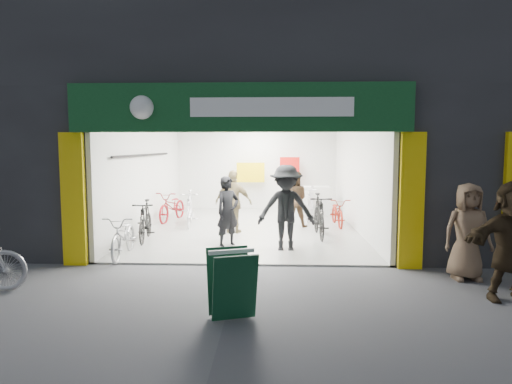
# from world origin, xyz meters

# --- Properties ---
(ground) EXTENTS (60.00, 60.00, 0.00)m
(ground) POSITION_xyz_m (0.00, 0.00, 0.00)
(ground) COLOR #56565B
(ground) RESTS_ON ground
(building) EXTENTS (17.00, 10.27, 8.00)m
(building) POSITION_xyz_m (0.91, 4.99, 4.31)
(building) COLOR #232326
(building) RESTS_ON ground
(bike_left_front) EXTENTS (0.72, 1.77, 0.91)m
(bike_left_front) POSITION_xyz_m (-2.50, 0.60, 0.45)
(bike_left_front) COLOR #AEADB2
(bike_left_front) RESTS_ON ground
(bike_left_midfront) EXTENTS (0.68, 1.75, 1.02)m
(bike_left_midfront) POSITION_xyz_m (-2.50, 2.20, 0.51)
(bike_left_midfront) COLOR black
(bike_left_midfront) RESTS_ON ground
(bike_left_midback) EXTENTS (0.96, 1.89, 0.95)m
(bike_left_midback) POSITION_xyz_m (-2.50, 5.17, 0.47)
(bike_left_midback) COLOR maroon
(bike_left_midback) RESTS_ON ground
(bike_left_back) EXTENTS (0.70, 1.81, 1.06)m
(bike_left_back) POSITION_xyz_m (-1.80, 4.33, 0.53)
(bike_left_back) COLOR silver
(bike_left_back) RESTS_ON ground
(bike_right_front) EXTENTS (0.58, 1.89, 1.13)m
(bike_right_front) POSITION_xyz_m (1.80, 2.84, 0.57)
(bike_right_front) COLOR black
(bike_right_front) RESTS_ON ground
(bike_right_mid) EXTENTS (0.62, 1.63, 0.84)m
(bike_right_mid) POSITION_xyz_m (2.50, 4.49, 0.42)
(bike_right_mid) COLOR maroon
(bike_right_mid) RESTS_ON ground
(bike_right_back) EXTENTS (0.85, 1.88, 1.09)m
(bike_right_back) POSITION_xyz_m (1.80, 5.59, 0.55)
(bike_right_back) COLOR silver
(bike_right_back) RESTS_ON ground
(customer_a) EXTENTS (0.71, 0.69, 1.64)m
(customer_a) POSITION_xyz_m (-0.42, 1.68, 0.82)
(customer_a) COLOR black
(customer_a) RESTS_ON ground
(customer_b) EXTENTS (0.83, 0.67, 1.62)m
(customer_b) POSITION_xyz_m (1.23, 4.29, 0.81)
(customer_b) COLOR #3D2B1B
(customer_b) RESTS_ON ground
(customer_c) EXTENTS (1.25, 0.73, 1.93)m
(customer_c) POSITION_xyz_m (0.92, 1.28, 0.96)
(customer_c) COLOR black
(customer_c) RESTS_ON ground
(customer_d) EXTENTS (1.07, 0.63, 1.71)m
(customer_d) POSITION_xyz_m (-0.42, 3.22, 0.85)
(customer_d) COLOR olive
(customer_d) RESTS_ON ground
(pedestrian_near) EXTENTS (0.85, 0.56, 1.70)m
(pedestrian_near) POSITION_xyz_m (4.03, -0.73, 0.85)
(pedestrian_near) COLOR #7C6048
(pedestrian_near) RESTS_ON ground
(pedestrian_far) EXTENTS (1.75, 0.82, 1.82)m
(pedestrian_far) POSITION_xyz_m (4.24, -1.79, 0.91)
(pedestrian_far) COLOR #332617
(pedestrian_far) RESTS_ON ground
(sandwich_board) EXTENTS (0.76, 0.77, 0.92)m
(sandwich_board) POSITION_xyz_m (0.09, -2.73, 0.51)
(sandwich_board) COLOR #0F3C22
(sandwich_board) RESTS_ON ground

